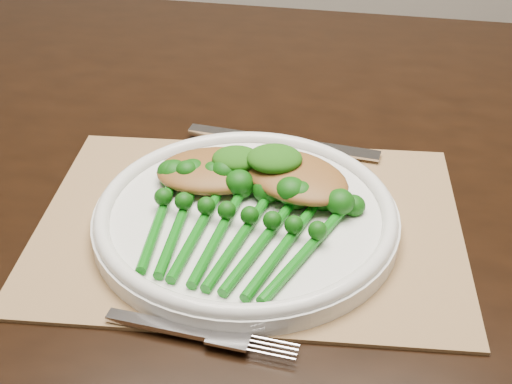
{
  "coord_description": "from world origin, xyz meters",
  "views": [
    {
      "loc": [
        0.1,
        -0.75,
        1.18
      ],
      "look_at": [
        0.09,
        -0.17,
        0.78
      ],
      "focal_mm": 50.0,
      "sensor_mm": 36.0,
      "label": 1
    }
  ],
  "objects_px": {
    "placemat": "(250,224)",
    "broccolini_bundle": "(230,235)",
    "dining_table": "(285,363)",
    "chicken_fillet_left": "(216,170)",
    "dinner_plate": "(246,216)"
  },
  "relations": [
    {
      "from": "placemat",
      "to": "broccolini_bundle",
      "type": "distance_m",
      "value": 0.06
    },
    {
      "from": "dining_table",
      "to": "chicken_fillet_left",
      "type": "distance_m",
      "value": 0.43
    },
    {
      "from": "dining_table",
      "to": "chicken_fillet_left",
      "type": "relative_size",
      "value": 14.16
    },
    {
      "from": "broccolini_bundle",
      "to": "dining_table",
      "type": "bearing_deg",
      "value": 91.75
    },
    {
      "from": "dinner_plate",
      "to": "placemat",
      "type": "bearing_deg",
      "value": 63.74
    },
    {
      "from": "dining_table",
      "to": "placemat",
      "type": "distance_m",
      "value": 0.41
    },
    {
      "from": "dining_table",
      "to": "placemat",
      "type": "bearing_deg",
      "value": -96.95
    },
    {
      "from": "placemat",
      "to": "chicken_fillet_left",
      "type": "relative_size",
      "value": 3.42
    },
    {
      "from": "dining_table",
      "to": "dinner_plate",
      "type": "xyz_separation_m",
      "value": [
        -0.05,
        -0.16,
        0.39
      ]
    },
    {
      "from": "placemat",
      "to": "dinner_plate",
      "type": "relative_size",
      "value": 1.4
    },
    {
      "from": "dinner_plate",
      "to": "broccolini_bundle",
      "type": "relative_size",
      "value": 1.29
    },
    {
      "from": "dinner_plate",
      "to": "chicken_fillet_left",
      "type": "xyz_separation_m",
      "value": [
        -0.03,
        0.06,
        0.02
      ]
    },
    {
      "from": "dining_table",
      "to": "broccolini_bundle",
      "type": "distance_m",
      "value": 0.45
    },
    {
      "from": "placemat",
      "to": "chicken_fillet_left",
      "type": "bearing_deg",
      "value": 130.56
    },
    {
      "from": "dining_table",
      "to": "dinner_plate",
      "type": "distance_m",
      "value": 0.42
    }
  ]
}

